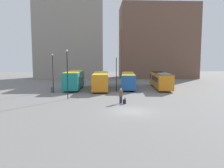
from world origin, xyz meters
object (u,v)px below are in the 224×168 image
(bus_0, at_px, (74,80))
(bus_3, at_px, (160,80))
(suitcase, at_px, (124,102))
(lamp_post_0, at_px, (116,71))
(bus_2, at_px, (128,80))
(lamp_post_2, at_px, (67,71))
(bus_1, at_px, (101,80))
(lamp_post_1, at_px, (53,70))
(traveler, at_px, (121,94))
(trash_bin, at_px, (53,90))

(bus_0, xyz_separation_m, bus_3, (15.87, 0.82, -0.14))
(suitcase, height_order, lamp_post_0, lamp_post_0)
(bus_0, relative_size, bus_3, 0.74)
(bus_3, xyz_separation_m, lamp_post_0, (-8.46, -3.60, 1.82))
(bus_2, xyz_separation_m, lamp_post_2, (-9.54, -11.82, 2.28))
(bus_1, height_order, lamp_post_1, lamp_post_1)
(bus_2, distance_m, traveler, 15.23)
(bus_1, relative_size, bus_2, 0.96)
(suitcase, relative_size, lamp_post_1, 0.12)
(suitcase, bearing_deg, lamp_post_2, 40.76)
(bus_0, xyz_separation_m, lamp_post_1, (-3.00, -3.31, 1.90))
(suitcase, bearing_deg, bus_2, -32.20)
(lamp_post_2, relative_size, trash_bin, 7.72)
(lamp_post_2, bearing_deg, bus_1, 66.83)
(traveler, bearing_deg, lamp_post_0, -24.59)
(bus_0, xyz_separation_m, bus_1, (4.76, 0.02, -0.11))
(traveler, relative_size, lamp_post_1, 0.29)
(bus_2, height_order, trash_bin, bus_2)
(suitcase, bearing_deg, trash_bin, 23.75)
(bus_0, relative_size, lamp_post_1, 1.50)
(suitcase, xyz_separation_m, lamp_post_2, (-7.24, 3.47, 3.53))
(bus_3, bearing_deg, bus_1, 100.01)
(bus_0, bearing_deg, bus_3, -85.36)
(trash_bin, bearing_deg, lamp_post_2, -61.62)
(bus_3, xyz_separation_m, lamp_post_2, (-15.47, -11.00, 2.21))
(bus_0, height_order, bus_3, bus_0)
(bus_0, height_order, traveler, bus_0)
(suitcase, height_order, lamp_post_2, lamp_post_2)
(bus_1, xyz_separation_m, suitcase, (2.88, -13.66, -1.35))
(traveler, bearing_deg, bus_3, -55.03)
(bus_1, relative_size, traveler, 6.46)
(bus_2, bearing_deg, lamp_post_1, 117.19)
(bus_1, bearing_deg, traveler, -168.37)
(bus_1, relative_size, trash_bin, 13.86)
(bus_1, xyz_separation_m, bus_2, (5.18, 1.63, -0.10))
(lamp_post_0, distance_m, lamp_post_1, 10.42)
(bus_2, bearing_deg, lamp_post_2, 147.31)
(bus_1, bearing_deg, trash_bin, 117.44)
(bus_3, distance_m, traveler, 16.59)
(bus_2, bearing_deg, lamp_post_0, 156.42)
(bus_0, bearing_deg, suitcase, -149.08)
(lamp_post_2, bearing_deg, suitcase, -25.62)
(trash_bin, bearing_deg, suitcase, -42.62)
(bus_0, relative_size, bus_2, 0.76)
(lamp_post_1, xyz_separation_m, lamp_post_2, (3.40, -6.86, 0.17))
(suitcase, bearing_deg, bus_3, -53.26)
(bus_3, distance_m, suitcase, 16.70)
(lamp_post_2, bearing_deg, lamp_post_0, 46.54)
(bus_0, distance_m, bus_1, 4.76)
(bus_3, bearing_deg, suitcase, 156.22)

